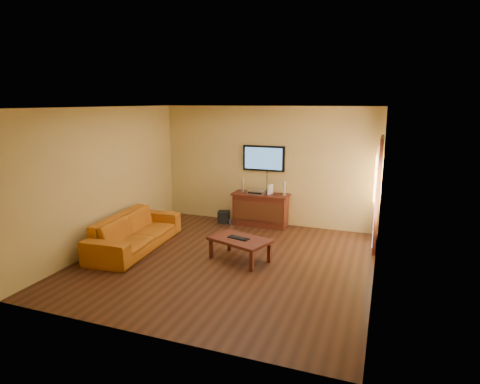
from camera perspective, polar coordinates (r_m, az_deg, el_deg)
The scene contains 14 objects.
ground_plane at distance 7.29m, azimuth -1.96°, elevation -9.81°, with size 5.00×5.00×0.00m, color #341A0E.
room_walls at distance 7.40m, azimuth -0.23°, elevation 4.14°, with size 5.00×5.00×5.00m.
french_door at distance 8.12m, azimuth 19.03°, elevation -0.37°, with size 0.07×1.02×2.22m.
media_console at distance 9.19m, azimuth 2.93°, elevation -2.51°, with size 1.28×0.49×0.75m.
television at distance 9.15m, azimuth 3.40°, elevation 4.81°, with size 0.97×0.08×0.58m.
coffee_table at distance 7.20m, azimuth -0.04°, elevation -7.03°, with size 1.20×0.94×0.41m.
sofa at distance 8.02m, azimuth -14.70°, elevation -4.73°, with size 2.26×0.66×0.88m, color #B35F13.
speaker_left at distance 9.23m, azimuth 0.40°, elevation 0.91°, with size 0.09×0.09×0.33m.
speaker_right at distance 8.97m, azimuth 6.32°, elevation 0.48°, with size 0.09×0.09×0.33m.
av_receiver at distance 9.08m, azimuth 2.39°, elevation 0.00°, with size 0.38×0.27×0.09m, color silver.
game_console at distance 9.05m, azimuth 4.33°, elevation 0.39°, with size 0.05×0.17×0.23m, color white.
subwoofer at distance 9.49m, azimuth -2.33°, elevation -3.54°, with size 0.27×0.27×0.27m, color black.
bottle at distance 9.19m, azimuth -1.35°, elevation -4.36°, with size 0.07×0.07×0.19m.
keyboard at distance 7.18m, azimuth -0.21°, elevation -6.55°, with size 0.41×0.23×0.02m.
Camera 1 is at (2.55, -6.23, 2.80)m, focal length 30.00 mm.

